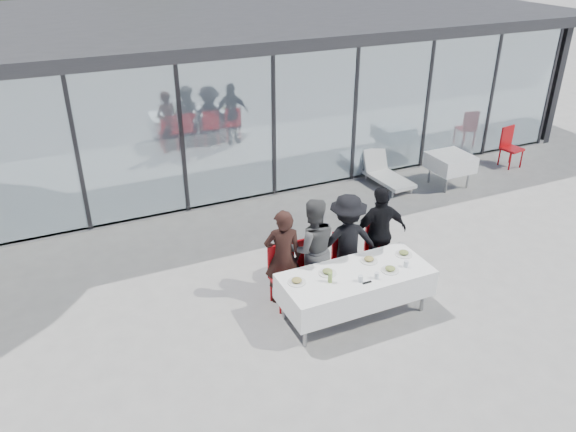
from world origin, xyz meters
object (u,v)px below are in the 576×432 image
(dining_table, at_px, (355,285))
(diner_b, at_px, (312,248))
(spare_chair_a, at_px, (509,145))
(lounger, at_px, (384,173))
(spare_chair_b, at_px, (384,149))
(plate_d, at_px, (404,253))
(juice_bottle, at_px, (330,277))
(diner_chair_d, at_px, (379,248))
(diner_c, at_px, (347,241))
(diner_chair_b, at_px, (312,265))
(plate_c, at_px, (369,260))
(diner_d, at_px, (380,233))
(diner_chair_c, at_px, (347,256))
(plate_a, at_px, (297,281))
(plate_extra, at_px, (390,269))
(spare_table_right, at_px, (450,163))
(diner_chair_a, at_px, (284,272))
(diner_a, at_px, (283,257))
(plate_b, at_px, (327,272))
(folded_eyeglasses, at_px, (367,282))

(dining_table, height_order, diner_b, diner_b)
(spare_chair_a, distance_m, lounger, 3.40)
(spare_chair_a, bearing_deg, spare_chair_b, 160.82)
(plate_d, height_order, spare_chair_a, spare_chair_a)
(dining_table, height_order, juice_bottle, juice_bottle)
(diner_chair_d, relative_size, spare_chair_b, 1.00)
(diner_c, xyz_separation_m, plate_d, (0.64, -0.65, -0.03))
(dining_table, distance_m, spare_chair_a, 7.45)
(diner_chair_b, distance_m, plate_c, 0.90)
(diner_b, distance_m, diner_d, 1.24)
(dining_table, relative_size, diner_chair_c, 2.32)
(plate_a, distance_m, juice_bottle, 0.48)
(spare_chair_a, xyz_separation_m, spare_chair_b, (-2.94, 1.02, 0.00))
(plate_a, bearing_deg, plate_d, 0.07)
(dining_table, distance_m, diner_b, 0.90)
(diner_chair_b, bearing_deg, plate_a, -132.61)
(diner_chair_b, distance_m, diner_chair_c, 0.62)
(plate_extra, distance_m, spare_table_right, 5.21)
(diner_chair_a, relative_size, diner_d, 0.60)
(diner_a, distance_m, diner_chair_d, 1.75)
(diner_b, height_order, juice_bottle, diner_b)
(plate_d, xyz_separation_m, spare_chair_b, (2.63, 4.53, -0.24))
(diner_d, relative_size, plate_d, 6.09)
(diner_d, xyz_separation_m, spare_table_right, (3.50, 2.49, -0.26))
(plate_b, height_order, spare_chair_b, spare_chair_b)
(diner_chair_a, height_order, folded_eyeglasses, diner_chair_a)
(plate_extra, xyz_separation_m, spare_chair_a, (6.02, 3.80, -0.24))
(diner_chair_d, distance_m, plate_d, 0.66)
(dining_table, relative_size, juice_bottle, 14.22)
(folded_eyeglasses, bearing_deg, diner_chair_d, 49.28)
(spare_table_right, distance_m, spare_chair_b, 1.63)
(diner_a, height_order, diner_d, diner_d)
(plate_a, height_order, spare_chair_a, spare_chair_a)
(plate_c, relative_size, spare_chair_b, 0.27)
(diner_chair_d, bearing_deg, diner_c, 177.20)
(plate_extra, bearing_deg, lounger, 57.29)
(diner_d, height_order, juice_bottle, diner_d)
(plate_c, xyz_separation_m, plate_extra, (0.14, -0.36, 0.00))
(diner_b, relative_size, juice_bottle, 10.47)
(diner_c, height_order, spare_chair_a, diner_c)
(plate_b, height_order, juice_bottle, juice_bottle)
(spare_table_right, bearing_deg, diner_a, -154.56)
(diner_chair_a, bearing_deg, diner_chair_d, 0.00)
(plate_c, bearing_deg, spare_chair_b, 54.23)
(spare_table_right, bearing_deg, plate_b, -147.03)
(dining_table, height_order, plate_c, plate_c)
(plate_d, xyz_separation_m, spare_chair_a, (5.57, 3.51, -0.24))
(plate_d, bearing_deg, spare_table_right, 42.08)
(diner_b, bearing_deg, plate_d, 165.81)
(diner_b, distance_m, plate_c, 0.89)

